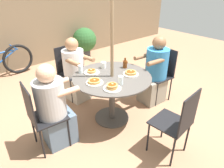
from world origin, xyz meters
TOP-DOWN VIEW (x-y plane):
  - ground_plane at (0.00, 0.00)m, footprint 12.00×12.00m
  - back_fence at (0.00, 3.04)m, footprint 10.00×0.06m
  - patio_table at (0.00, 0.00)m, footprint 1.16×1.16m
  - umbrella_pole at (0.00, 0.00)m, footprint 0.05×0.05m
  - patio_chair_north at (-0.12, 1.08)m, footprint 0.46×0.46m
  - diner_north at (-0.10, 0.91)m, footprint 0.42×0.58m
  - patio_chair_east at (-1.09, 0.08)m, footprint 0.45×0.45m
  - diner_east at (-0.91, 0.07)m, footprint 0.52×0.39m
  - patio_chair_south at (0.09, -1.09)m, footprint 0.45×0.45m
  - patio_chair_west at (1.09, -0.09)m, footprint 0.45×0.45m
  - diner_west at (0.91, -0.08)m, footprint 0.58×0.41m
  - pancake_plate_a at (-0.16, 0.28)m, footprint 0.23×0.23m
  - pancake_plate_b at (-0.24, -0.29)m, footprint 0.23×0.23m
  - pancake_plate_c at (-0.33, -0.01)m, footprint 0.23×0.23m
  - pancake_plate_d at (0.25, -0.14)m, footprint 0.23×0.23m
  - syrup_bottle at (0.36, 0.11)m, footprint 0.09×0.07m
  - coffee_cup at (0.09, 0.32)m, footprint 0.08×0.08m
  - drinking_glass_a at (-0.28, 0.41)m, footprint 0.07×0.07m
  - drinking_glass_b at (-0.07, -0.27)m, footprint 0.07×0.07m
  - bicycle at (-0.93, 2.72)m, footprint 1.45×0.44m
  - potted_shrub at (1.24, 2.66)m, footprint 0.66×0.66m

SIDE VIEW (x-z plane):
  - ground_plane at x=0.00m, z-range 0.00..0.00m
  - bicycle at x=-0.93m, z-range 0.00..0.71m
  - potted_shrub at x=1.24m, z-range 0.07..0.90m
  - diner_north at x=-0.10m, z-range -0.05..1.10m
  - diner_east at x=-0.91m, z-range -0.05..1.11m
  - patio_chair_north at x=-0.12m, z-range 0.07..1.02m
  - patio_chair_east at x=-1.09m, z-range 0.07..1.02m
  - patio_chair_south at x=0.09m, z-range 0.07..1.02m
  - patio_chair_west at x=1.09m, z-range 0.07..1.02m
  - diner_west at x=0.91m, z-range -0.06..1.15m
  - patio_table at x=0.00m, z-range 0.21..0.97m
  - pancake_plate_a at x=-0.16m, z-range 0.74..0.80m
  - pancake_plate_c at x=-0.33m, z-range 0.75..0.80m
  - pancake_plate_d at x=0.25m, z-range 0.74..0.81m
  - pancake_plate_b at x=-0.24m, z-range 0.74..0.82m
  - coffee_cup at x=0.09m, z-range 0.75..0.85m
  - drinking_glass_a at x=-0.28m, z-range 0.75..0.87m
  - drinking_glass_b at x=-0.07m, z-range 0.75..0.88m
  - syrup_bottle at x=0.36m, z-range 0.73..0.90m
  - back_fence at x=0.00m, z-range 0.00..1.69m
  - umbrella_pole at x=0.00m, z-range 0.00..2.49m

